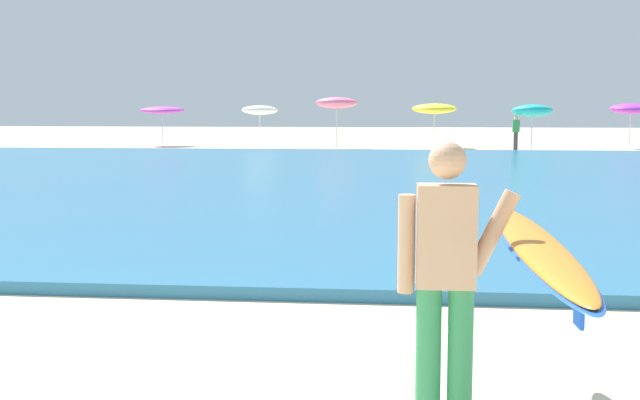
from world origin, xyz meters
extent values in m
cube|color=teal|center=(0.00, 18.20, 0.07)|extent=(120.00, 28.00, 0.14)
cylinder|color=#338E56|center=(3.11, 1.03, 0.44)|extent=(0.15, 0.15, 0.88)
cylinder|color=#338E56|center=(3.29, 1.03, 0.44)|extent=(0.15, 0.15, 0.88)
cube|color=tan|center=(3.20, 1.03, 1.18)|extent=(0.34, 0.23, 0.60)
sphere|color=tan|center=(3.20, 1.03, 1.62)|extent=(0.22, 0.22, 0.22)
cylinder|color=tan|center=(2.97, 1.03, 1.13)|extent=(0.10, 0.10, 0.58)
cylinder|color=tan|center=(3.47, 1.06, 1.20)|extent=(0.31, 0.11, 0.51)
ellipsoid|color=orange|center=(3.72, 1.04, 1.13)|extent=(0.35, 2.73, 0.17)
ellipsoid|color=blue|center=(3.72, 1.04, 1.11)|extent=(0.38, 2.83, 0.13)
cube|color=blue|center=(3.74, -0.05, 1.01)|extent=(0.02, 0.14, 0.14)
cylinder|color=beige|center=(-9.48, 37.38, 0.88)|extent=(0.05, 0.05, 1.77)
ellipsoid|color=purple|center=(-9.48, 37.38, 1.83)|extent=(2.26, 2.27, 0.43)
cylinder|color=beige|center=(-4.05, 35.38, 0.88)|extent=(0.05, 0.05, 1.77)
ellipsoid|color=white|center=(-4.05, 35.38, 1.83)|extent=(1.74, 1.76, 0.52)
cylinder|color=beige|center=(-0.35, 35.47, 1.05)|extent=(0.05, 0.05, 2.10)
ellipsoid|color=pink|center=(-0.35, 35.47, 2.18)|extent=(1.99, 2.01, 0.64)
cylinder|color=beige|center=(4.32, 36.81, 0.91)|extent=(0.05, 0.05, 1.83)
ellipsoid|color=yellow|center=(4.32, 36.81, 1.90)|extent=(2.17, 2.18, 0.56)
cylinder|color=beige|center=(8.69, 34.80, 0.86)|extent=(0.05, 0.05, 1.73)
ellipsoid|color=#19ADB2|center=(8.69, 34.80, 1.81)|extent=(1.85, 1.89, 0.71)
cylinder|color=beige|center=(13.60, 36.87, 0.91)|extent=(0.05, 0.05, 1.82)
ellipsoid|color=purple|center=(13.60, 36.87, 1.90)|extent=(1.95, 1.97, 0.59)
cylinder|color=#383842|center=(7.96, 34.64, 0.42)|extent=(0.20, 0.20, 0.84)
cube|color=#338C4C|center=(7.96, 34.64, 1.11)|extent=(0.32, 0.20, 0.54)
sphere|color=beige|center=(7.96, 34.64, 1.48)|extent=(0.20, 0.20, 0.20)
camera|label=1|loc=(2.96, -3.73, 1.92)|focal=46.06mm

